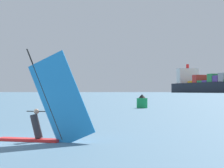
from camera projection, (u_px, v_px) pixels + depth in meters
name	position (u px, v px, depth m)	size (l,w,h in m)	color
windsurfer	(46.00, 117.00, 19.74)	(4.36, 0.66, 4.11)	red
cargo_ship	(210.00, 85.00, 613.54)	(127.82, 172.55, 40.51)	black
channel_buoy	(142.00, 102.00, 58.77)	(1.33, 1.33, 1.74)	#19994C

